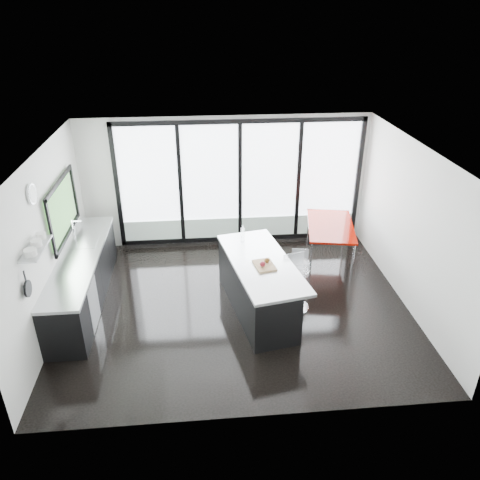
{
  "coord_description": "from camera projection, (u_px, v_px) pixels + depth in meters",
  "views": [
    {
      "loc": [
        -0.57,
        -6.83,
        4.84
      ],
      "look_at": [
        0.1,
        0.3,
        1.15
      ],
      "focal_mm": 35.0,
      "sensor_mm": 36.0,
      "label": 1
    }
  ],
  "objects": [
    {
      "name": "red_table",
      "position": [
        329.0,
        243.0,
        9.52
      ],
      "size": [
        1.16,
        1.69,
        0.83
      ],
      "primitive_type": "cube",
      "rotation": [
        0.0,
        0.0,
        -0.19
      ],
      "color": "#830D03",
      "rests_on": "floor"
    },
    {
      "name": "island",
      "position": [
        257.0,
        286.0,
        8.0
      ],
      "size": [
        1.39,
        2.45,
        1.23
      ],
      "color": "black",
      "rests_on": "floor"
    },
    {
      "name": "wall_right",
      "position": [
        412.0,
        228.0,
        7.91
      ],
      "size": [
        0.0,
        5.0,
        2.8
      ],
      "primitive_type": "cube",
      "color": "silver",
      "rests_on": "ground"
    },
    {
      "name": "wall_back",
      "position": [
        239.0,
        188.0,
        9.93
      ],
      "size": [
        6.0,
        0.09,
        2.8
      ],
      "color": "silver",
      "rests_on": "ground"
    },
    {
      "name": "counter_cabinets",
      "position": [
        83.0,
        279.0,
        8.23
      ],
      "size": [
        0.69,
        3.24,
        1.36
      ],
      "color": "black",
      "rests_on": "floor"
    },
    {
      "name": "floor",
      "position": [
        236.0,
        305.0,
        8.31
      ],
      "size": [
        6.0,
        5.0,
        0.0
      ],
      "primitive_type": "cube",
      "color": "black",
      "rests_on": "ground"
    },
    {
      "name": "wall_front",
      "position": [
        254.0,
        331.0,
        5.45
      ],
      "size": [
        6.0,
        0.0,
        2.8
      ],
      "primitive_type": "cube",
      "color": "silver",
      "rests_on": "ground"
    },
    {
      "name": "ceiling",
      "position": [
        235.0,
        152.0,
        7.02
      ],
      "size": [
        6.0,
        5.0,
        0.0
      ],
      "primitive_type": "cube",
      "color": "white",
      "rests_on": "wall_back"
    },
    {
      "name": "wall_left",
      "position": [
        52.0,
        226.0,
        7.58
      ],
      "size": [
        0.26,
        5.0,
        2.8
      ],
      "color": "silver",
      "rests_on": "ground"
    },
    {
      "name": "bar_stool_near",
      "position": [
        296.0,
        289.0,
        8.07
      ],
      "size": [
        0.58,
        0.58,
        0.78
      ],
      "primitive_type": "cylinder",
      "rotation": [
        0.0,
        0.0,
        0.21
      ],
      "color": "silver",
      "rests_on": "floor"
    },
    {
      "name": "bar_stool_far",
      "position": [
        299.0,
        277.0,
        8.57
      ],
      "size": [
        0.46,
        0.46,
        0.63
      ],
      "primitive_type": "cylinder",
      "rotation": [
        0.0,
        0.0,
        -0.17
      ],
      "color": "silver",
      "rests_on": "floor"
    }
  ]
}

